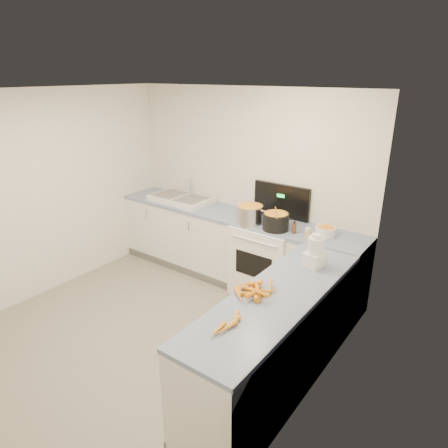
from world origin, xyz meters
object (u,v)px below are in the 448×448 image
Objects in this scene: extract_bottle at (294,228)px; black_pot at (276,222)px; mixing_bowl at (325,231)px; food_processor at (315,253)px; steel_pot at (250,215)px; sink at (181,199)px; spice_jar at (308,234)px; stove at (268,258)px.

black_pot is at bearing -176.09° from extract_bottle.
mixing_bowl is at bearing 17.03° from black_pot.
food_processor reaches higher than black_pot.
food_processor is at bearing -38.65° from black_pot.
steel_pot is 1.08× the size of black_pot.
spice_jar is (2.03, -0.18, 0.01)m from sink.
sink is (-1.45, 0.02, 0.50)m from stove.
sink is 2.82× the size of black_pot.
mixing_bowl is (0.71, 0.02, 0.52)m from stove.
steel_pot is at bearing 151.44° from food_processor.
sink is at bearing 179.38° from stove.
sink is 2.61× the size of steel_pot.
sink is at bearing 175.06° from spice_jar.
mixing_bowl and spice_jar have the same top height.
mixing_bowl is 0.22m from spice_jar.
black_pot is at bearing 177.38° from spice_jar.
black_pot is 0.23m from extract_bottle.
black_pot reaches higher than extract_bottle.
stove is at bearing -178.07° from mixing_bowl.
black_pot is 2.98× the size of spice_jar.
sink is at bearing 174.46° from black_pot.
stove is 1.33m from food_processor.
stove is at bearing 36.61° from steel_pot.
steel_pot is at bearing -169.60° from mixing_bowl.
stove is at bearing -0.62° from sink.
extract_bottle is (-0.31, -0.15, 0.01)m from mixing_bowl.
sink reaches higher than steel_pot.
mixing_bowl is 0.80m from food_processor.
extract_bottle is at bearing 3.91° from black_pot.
steel_pot is (-0.19, -0.14, 0.57)m from stove.
extract_bottle reaches higher than mixing_bowl.
stove is at bearing 164.59° from spice_jar.
extract_bottle is at bearing 130.30° from food_processor.
mixing_bowl is at bearing 105.83° from food_processor.
stove reaches higher than spice_jar.
spice_jar is (0.18, -0.03, -0.01)m from extract_bottle.
mixing_bowl is at bearing 55.85° from spice_jar.
stove is 1.54m from sink.
spice_jar is (0.41, -0.02, -0.04)m from black_pot.
extract_bottle is (1.85, -0.14, 0.03)m from sink.
sink is 2.04m from spice_jar.
stove is 0.67m from extract_bottle.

